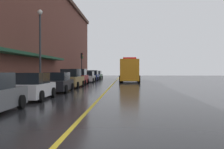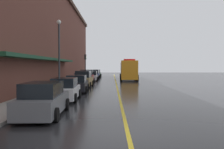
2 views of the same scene
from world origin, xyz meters
name	(u,v)px [view 2 (image 2 of 2)]	position (x,y,z in m)	size (l,w,h in m)	color
ground_plane	(116,84)	(0.00, 25.00, 0.00)	(112.00, 112.00, 0.00)	#232326
sidewalk_left	(71,83)	(-6.20, 25.00, 0.07)	(2.40, 70.00, 0.15)	#9E9B93
lane_center_stripe	(116,84)	(0.00, 25.00, 0.00)	(0.16, 70.00, 0.01)	gold
brick_building_left	(28,34)	(-11.66, 23.99, 6.57)	(9.70, 64.00, 13.11)	brown
parked_car_0	(44,100)	(-3.90, 3.50, 0.78)	(2.06, 4.81, 1.65)	#595B60
parked_car_1	(65,90)	(-3.89, 8.91, 0.75)	(2.02, 4.25, 1.59)	silver
parked_car_2	(77,84)	(-3.85, 14.57, 0.74)	(2.14, 4.59, 1.57)	black
parked_car_3	(84,79)	(-3.86, 20.16, 0.86)	(2.07, 4.55, 1.86)	#A5844C
parked_car_4	(87,77)	(-4.04, 25.63, 0.88)	(2.14, 4.91, 1.90)	maroon
parked_car_5	(92,76)	(-3.93, 32.12, 0.75)	(2.11, 4.82, 1.57)	silver
parked_car_6	(95,74)	(-3.91, 38.37, 0.81)	(2.01, 4.84, 1.72)	navy
parked_car_7	(97,74)	(-3.94, 44.15, 0.76)	(2.10, 4.36, 1.62)	#2D5133
utility_truck	(129,70)	(2.22, 33.24, 1.67)	(3.06, 9.15, 3.49)	orange
parking_meter_0	(75,77)	(-5.35, 22.96, 1.06)	(0.14, 0.18, 1.33)	#4C4C51
parking_meter_1	(88,73)	(-5.35, 39.43, 1.06)	(0.14, 0.18, 1.33)	#4C4C51
parking_meter_2	(35,88)	(-5.35, 6.80, 1.06)	(0.14, 0.18, 1.33)	#4C4C51
street_lamp_left	(59,46)	(-5.95, 16.67, 4.40)	(0.44, 0.44, 6.94)	#33383D
traffic_light_near	(86,62)	(-5.29, 35.10, 3.16)	(0.38, 0.36, 4.30)	#232326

